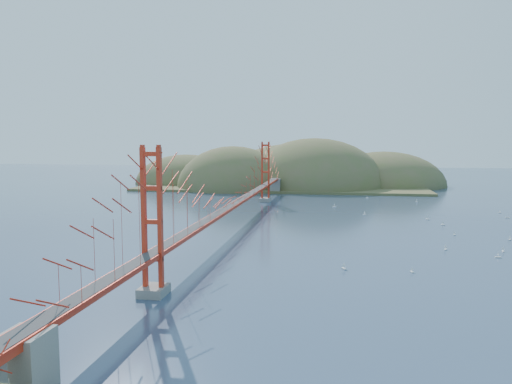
% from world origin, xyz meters
% --- Properties ---
extents(ground, '(320.00, 320.00, 0.00)m').
position_xyz_m(ground, '(0.00, 0.00, 0.00)').
color(ground, navy).
rests_on(ground, ground).
extents(bridge, '(2.20, 94.40, 12.00)m').
position_xyz_m(bridge, '(0.00, 0.18, 7.01)').
color(bridge, gray).
rests_on(bridge, ground).
extents(far_headlands, '(84.00, 58.00, 25.00)m').
position_xyz_m(far_headlands, '(2.21, 68.52, 0.00)').
color(far_headlands, brown).
rests_on(far_headlands, ground).
extents(sailboat_1, '(0.70, 0.70, 0.74)m').
position_xyz_m(sailboat_1, '(27.50, 11.97, 0.16)').
color(sailboat_1, white).
rests_on(sailboat_1, ground).
extents(sailboat_3, '(0.59, 0.59, 0.64)m').
position_xyz_m(sailboat_3, '(18.34, 15.43, 0.15)').
color(sailboat_3, white).
rests_on(sailboat_3, ground).
extents(sailboat_17, '(0.56, 0.55, 0.63)m').
position_xyz_m(sailboat_17, '(40.53, 21.08, 0.14)').
color(sailboat_17, white).
rests_on(sailboat_17, ground).
extents(sailboat_4, '(0.53, 0.53, 0.57)m').
position_xyz_m(sailboat_4, '(28.76, -0.34, 0.14)').
color(sailboat_4, white).
rests_on(sailboat_4, ground).
extents(sailboat_11, '(0.61, 0.59, 0.69)m').
position_xyz_m(sailboat_11, '(40.05, 15.79, 0.15)').
color(sailboat_11, white).
rests_on(sailboat_11, ground).
extents(sailboat_0, '(0.61, 0.61, 0.68)m').
position_xyz_m(sailboat_0, '(25.82, -9.53, 0.15)').
color(sailboat_0, white).
rests_on(sailboat_0, ground).
extents(sailboat_16, '(0.69, 0.69, 0.72)m').
position_xyz_m(sailboat_16, '(28.81, 7.15, 0.16)').
color(sailboat_16, white).
rests_on(sailboat_16, ground).
extents(sailboat_2, '(0.59, 0.49, 0.68)m').
position_xyz_m(sailboat_2, '(30.41, -12.39, 0.15)').
color(sailboat_2, white).
rests_on(sailboat_2, ground).
extents(sailboat_10, '(0.49, 0.50, 0.56)m').
position_xyz_m(sailboat_10, '(20.85, -19.78, 0.13)').
color(sailboat_10, white).
rests_on(sailboat_10, ground).
extents(sailboat_5, '(0.43, 0.52, 0.61)m').
position_xyz_m(sailboat_5, '(31.82, -9.37, 0.14)').
color(sailboat_5, white).
rests_on(sailboat_5, ground).
extents(sailboat_7, '(0.54, 0.48, 0.61)m').
position_xyz_m(sailboat_7, '(20.04, 39.35, 0.14)').
color(sailboat_7, white).
rests_on(sailboat_7, ground).
extents(sailboat_6, '(0.69, 0.69, 0.74)m').
position_xyz_m(sailboat_6, '(14.72, -19.65, 0.16)').
color(sailboat_6, white).
rests_on(sailboat_6, ground).
extents(sailboat_14, '(0.59, 0.59, 0.62)m').
position_xyz_m(sailboat_14, '(34.62, -2.59, 0.14)').
color(sailboat_14, white).
rests_on(sailboat_14, ground).
extents(sailboat_12, '(0.66, 0.60, 0.74)m').
position_xyz_m(sailboat_12, '(13.44, 24.01, 0.16)').
color(sailboat_12, white).
rests_on(sailboat_12, ground).
extents(sailboat_15, '(0.61, 0.61, 0.66)m').
position_xyz_m(sailboat_15, '(29.18, 34.02, 0.15)').
color(sailboat_15, white).
rests_on(sailboat_15, ground).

